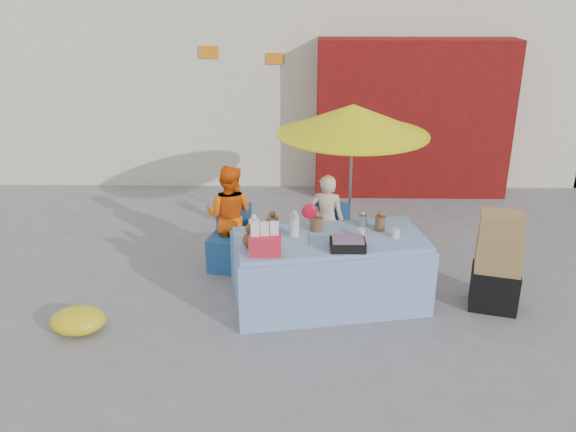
{
  "coord_description": "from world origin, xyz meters",
  "views": [
    {
      "loc": [
        0.29,
        -5.84,
        3.6
      ],
      "look_at": [
        0.18,
        0.6,
        1.0
      ],
      "focal_mm": 38.0,
      "sensor_mm": 36.0,
      "label": 1
    }
  ],
  "objects_px": {
    "chair_right": "(327,250)",
    "umbrella": "(353,120)",
    "box_stack": "(497,265)",
    "market_table": "(329,270)",
    "vendor_orange": "(230,216)",
    "chair_left": "(230,250)",
    "vendor_beige": "(327,220)"
  },
  "relations": [
    {
      "from": "chair_right",
      "to": "vendor_beige",
      "type": "height_order",
      "value": "vendor_beige"
    },
    {
      "from": "umbrella",
      "to": "box_stack",
      "type": "height_order",
      "value": "umbrella"
    },
    {
      "from": "market_table",
      "to": "umbrella",
      "type": "height_order",
      "value": "umbrella"
    },
    {
      "from": "chair_right",
      "to": "umbrella",
      "type": "height_order",
      "value": "umbrella"
    },
    {
      "from": "chair_right",
      "to": "box_stack",
      "type": "bearing_deg",
      "value": -13.72
    },
    {
      "from": "market_table",
      "to": "box_stack",
      "type": "xyz_separation_m",
      "value": [
        1.88,
        -0.05,
        0.11
      ]
    },
    {
      "from": "market_table",
      "to": "box_stack",
      "type": "height_order",
      "value": "market_table"
    },
    {
      "from": "vendor_beige",
      "to": "box_stack",
      "type": "bearing_deg",
      "value": 163.14
    },
    {
      "from": "vendor_orange",
      "to": "umbrella",
      "type": "distance_m",
      "value": 1.98
    },
    {
      "from": "market_table",
      "to": "umbrella",
      "type": "bearing_deg",
      "value": 64.46
    },
    {
      "from": "umbrella",
      "to": "chair_left",
      "type": "bearing_deg",
      "value": -169.57
    },
    {
      "from": "vendor_orange",
      "to": "box_stack",
      "type": "xyz_separation_m",
      "value": [
        3.12,
        -1.08,
        -0.14
      ]
    },
    {
      "from": "vendor_beige",
      "to": "box_stack",
      "type": "xyz_separation_m",
      "value": [
        1.87,
        -1.08,
        -0.08
      ]
    },
    {
      "from": "market_table",
      "to": "umbrella",
      "type": "xyz_separation_m",
      "value": [
        0.31,
        1.17,
        1.46
      ]
    },
    {
      "from": "chair_right",
      "to": "umbrella",
      "type": "distance_m",
      "value": 1.69
    },
    {
      "from": "chair_right",
      "to": "umbrella",
      "type": "xyz_separation_m",
      "value": [
        0.3,
        0.28,
        1.64
      ]
    },
    {
      "from": "chair_left",
      "to": "box_stack",
      "type": "height_order",
      "value": "box_stack"
    },
    {
      "from": "vendor_orange",
      "to": "market_table",
      "type": "bearing_deg",
      "value": 153.45
    },
    {
      "from": "umbrella",
      "to": "box_stack",
      "type": "distance_m",
      "value": 2.41
    },
    {
      "from": "market_table",
      "to": "vendor_orange",
      "type": "distance_m",
      "value": 1.62
    },
    {
      "from": "chair_left",
      "to": "box_stack",
      "type": "relative_size",
      "value": 0.73
    },
    {
      "from": "vendor_beige",
      "to": "umbrella",
      "type": "distance_m",
      "value": 1.32
    },
    {
      "from": "chair_right",
      "to": "market_table",
      "type": "bearing_deg",
      "value": -78.01
    },
    {
      "from": "chair_right",
      "to": "vendor_beige",
      "type": "relative_size",
      "value": 0.69
    },
    {
      "from": "box_stack",
      "to": "chair_left",
      "type": "bearing_deg",
      "value": 163.14
    },
    {
      "from": "chair_left",
      "to": "vendor_beige",
      "type": "bearing_deg",
      "value": 19.28
    },
    {
      "from": "chair_right",
      "to": "vendor_orange",
      "type": "relative_size",
      "value": 0.63
    },
    {
      "from": "chair_left",
      "to": "vendor_beige",
      "type": "xyz_separation_m",
      "value": [
        1.25,
        0.13,
        0.36
      ]
    },
    {
      "from": "chair_left",
      "to": "vendor_orange",
      "type": "xyz_separation_m",
      "value": [
        -0.0,
        0.13,
        0.42
      ]
    },
    {
      "from": "vendor_beige",
      "to": "vendor_orange",
      "type": "bearing_deg",
      "value": 13.12
    },
    {
      "from": "chair_right",
      "to": "box_stack",
      "type": "distance_m",
      "value": 2.11
    },
    {
      "from": "vendor_beige",
      "to": "chair_right",
      "type": "bearing_deg",
      "value": 104.64
    }
  ]
}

